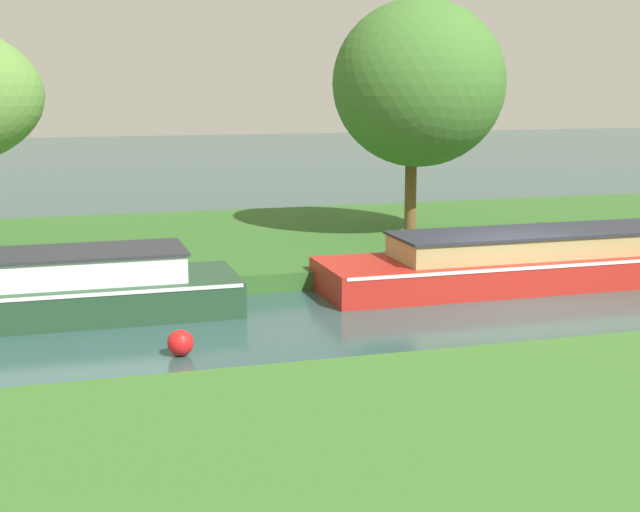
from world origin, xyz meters
TOP-DOWN VIEW (x-y plane):
  - ground_plane at (0.00, 0.00)m, footprint 120.00×120.00m
  - riverbank_far at (0.00, 7.00)m, footprint 72.00×10.00m
  - red_barge at (1.27, 1.20)m, footprint 9.92×2.34m
  - forest_narrowboat at (-9.01, 1.20)m, footprint 6.57×2.31m
  - willow_tree_centre at (0.06, 5.76)m, footprint 4.46×4.32m
  - mooring_post_near at (3.20, 2.53)m, footprint 0.12×0.12m
  - channel_buoy at (-7.25, -1.93)m, footprint 0.43×0.43m

SIDE VIEW (x-z plane):
  - ground_plane at x=0.00m, z-range 0.00..0.00m
  - riverbank_far at x=0.00m, z-range 0.00..0.40m
  - channel_buoy at x=-7.25m, z-range 0.00..0.43m
  - red_barge at x=1.27m, z-range -0.07..1.13m
  - forest_narrowboat at x=-9.01m, z-range -0.09..1.18m
  - mooring_post_near at x=3.20m, z-range 0.40..0.92m
  - willow_tree_centre at x=0.06m, z-range 1.30..7.40m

